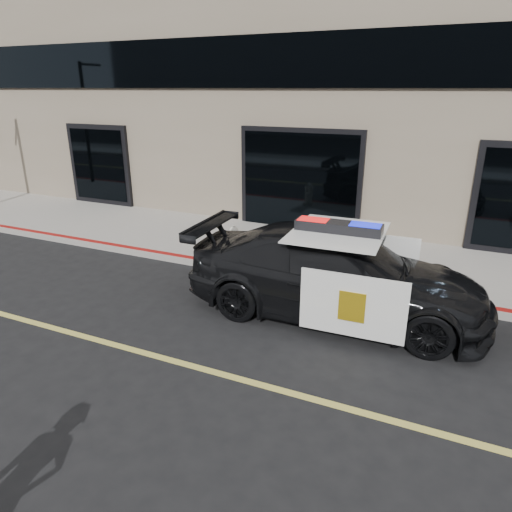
% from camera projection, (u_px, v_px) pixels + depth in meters
% --- Properties ---
extents(ground, '(120.00, 120.00, 0.00)m').
position_uv_depth(ground, '(205.00, 370.00, 6.64)').
color(ground, black).
rests_on(ground, ground).
extents(sidewalk_n, '(60.00, 3.50, 0.15)m').
position_uv_depth(sidewalk_n, '(314.00, 253.00, 11.10)').
color(sidewalk_n, gray).
rests_on(sidewalk_n, ground).
extents(building_n, '(60.00, 7.00, 12.00)m').
position_uv_depth(building_n, '(376.00, 11.00, 13.54)').
color(building_n, '#756856').
rests_on(building_n, ground).
extents(police_car, '(2.61, 5.41, 1.72)m').
position_uv_depth(police_car, '(336.00, 274.00, 8.05)').
color(police_car, black).
rests_on(police_car, ground).
extents(fire_hydrant, '(0.34, 0.47, 0.74)m').
position_uv_depth(fire_hydrant, '(234.00, 242.00, 10.55)').
color(fire_hydrant, white).
rests_on(fire_hydrant, sidewalk_n).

